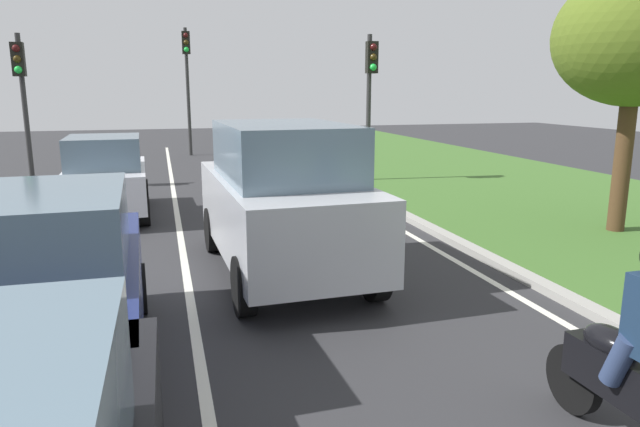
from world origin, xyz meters
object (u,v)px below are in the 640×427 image
at_px(car_suv_ahead, 283,198).
at_px(traffic_light_far_median, 187,69).
at_px(car_hatchback_far, 106,177).
at_px(car_sedan_left_lane, 43,289).
at_px(tree_roadside_near, 636,39).
at_px(traffic_light_near_right, 370,83).
at_px(traffic_light_overhead_left, 22,85).

bearing_deg(car_suv_ahead, traffic_light_far_median, 89.63).
distance_m(car_hatchback_far, traffic_light_far_median, 12.35).
distance_m(car_suv_ahead, car_sedan_left_lane, 3.89).
bearing_deg(car_suv_ahead, tree_roadside_near, 4.13).
xyz_separation_m(traffic_light_far_median, tree_roadside_near, (7.27, -16.08, 0.09)).
relative_size(car_suv_ahead, car_sedan_left_lane, 1.05).
bearing_deg(traffic_light_near_right, traffic_light_far_median, 118.73).
height_order(car_hatchback_far, traffic_light_near_right, traffic_light_near_right).
height_order(car_hatchback_far, traffic_light_overhead_left, traffic_light_overhead_left).
relative_size(car_sedan_left_lane, traffic_light_near_right, 1.01).
relative_size(car_sedan_left_lane, tree_roadside_near, 0.88).
xyz_separation_m(car_hatchback_far, traffic_light_far_median, (2.41, 11.81, 2.69)).
relative_size(car_sedan_left_lane, traffic_light_far_median, 0.83).
bearing_deg(car_suv_ahead, traffic_light_near_right, 59.60).
bearing_deg(traffic_light_near_right, car_suv_ahead, -118.35).
distance_m(traffic_light_overhead_left, tree_roadside_near, 14.97).
relative_size(car_suv_ahead, traffic_light_far_median, 0.87).
relative_size(car_hatchback_far, traffic_light_far_median, 0.71).
bearing_deg(traffic_light_near_right, traffic_light_overhead_left, 171.17).
bearing_deg(car_hatchback_far, traffic_light_near_right, 21.06).
distance_m(car_suv_ahead, traffic_light_near_right, 9.29).
distance_m(car_sedan_left_lane, traffic_light_far_median, 19.77).
relative_size(traffic_light_near_right, traffic_light_overhead_left, 1.02).
height_order(traffic_light_near_right, tree_roadside_near, tree_roadside_near).
relative_size(traffic_light_near_right, traffic_light_far_median, 0.83).
relative_size(traffic_light_overhead_left, traffic_light_far_median, 0.81).
distance_m(car_sedan_left_lane, traffic_light_overhead_left, 12.55).
distance_m(car_hatchback_far, traffic_light_overhead_left, 5.50).
bearing_deg(car_hatchback_far, tree_roadside_near, -25.38).
height_order(traffic_light_overhead_left, tree_roadside_near, tree_roadside_near).
bearing_deg(traffic_light_far_median, car_suv_ahead, -88.32).
bearing_deg(tree_roadside_near, car_suv_ahead, -173.82).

